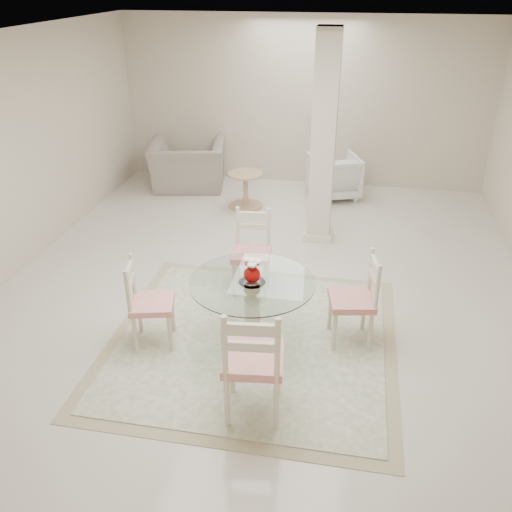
% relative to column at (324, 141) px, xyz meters
% --- Properties ---
extents(ground, '(7.00, 7.00, 0.00)m').
position_rel_column_xyz_m(ground, '(-0.50, -1.30, -1.35)').
color(ground, silver).
rests_on(ground, ground).
extents(room_shell, '(6.02, 7.02, 2.71)m').
position_rel_column_xyz_m(room_shell, '(-0.50, -1.30, 0.51)').
color(room_shell, beige).
rests_on(room_shell, ground).
extents(column, '(0.30, 0.30, 2.70)m').
position_rel_column_xyz_m(column, '(0.00, 0.00, 0.00)').
color(column, beige).
rests_on(column, ground).
extents(area_rug, '(2.79, 2.79, 0.02)m').
position_rel_column_xyz_m(area_rug, '(-0.44, -2.49, -1.34)').
color(area_rug, tan).
rests_on(area_rug, ground).
extents(dining_table, '(1.19, 1.19, 0.68)m').
position_rel_column_xyz_m(dining_table, '(-0.44, -2.49, -1.00)').
color(dining_table, '#F9F1CD').
rests_on(dining_table, ground).
extents(red_vase, '(0.18, 0.17, 0.24)m').
position_rel_column_xyz_m(red_vase, '(-0.44, -2.49, -0.55)').
color(red_vase, '#A10604').
rests_on(red_vase, dining_table).
extents(dining_chair_east, '(0.48, 0.48, 1.03)m').
position_rel_column_xyz_m(dining_chair_east, '(0.56, -2.29, -0.81)').
color(dining_chair_east, beige).
rests_on(dining_chair_east, ground).
extents(dining_chair_north, '(0.45, 0.45, 1.05)m').
position_rel_column_xyz_m(dining_chair_north, '(-0.63, -1.50, -0.80)').
color(dining_chair_north, beige).
rests_on(dining_chair_north, ground).
extents(dining_chair_west, '(0.48, 0.48, 0.99)m').
position_rel_column_xyz_m(dining_chair_west, '(-1.43, -2.70, -0.83)').
color(dining_chair_west, beige).
rests_on(dining_chair_west, ground).
extents(dining_chair_south, '(0.52, 0.52, 1.18)m').
position_rel_column_xyz_m(dining_chair_south, '(-0.24, -3.50, -0.73)').
color(dining_chair_south, '#EEE0C4').
rests_on(dining_chair_south, ground).
extents(recliner_taupe, '(1.37, 1.25, 0.78)m').
position_rel_column_xyz_m(recliner_taupe, '(-2.32, 1.55, -0.96)').
color(recliner_taupe, gray).
rests_on(recliner_taupe, ground).
extents(armchair_white, '(0.96, 0.97, 0.69)m').
position_rel_column_xyz_m(armchair_white, '(0.10, 1.58, -1.00)').
color(armchair_white, silver).
rests_on(armchair_white, ground).
extents(side_table, '(0.53, 0.53, 0.55)m').
position_rel_column_xyz_m(side_table, '(-1.20, 0.88, -1.10)').
color(side_table, tan).
rests_on(side_table, ground).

